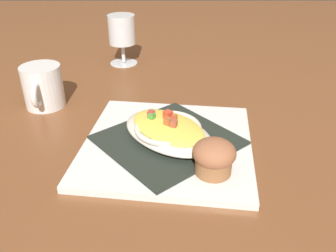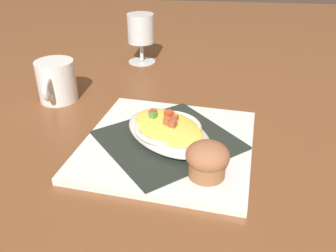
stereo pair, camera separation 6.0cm
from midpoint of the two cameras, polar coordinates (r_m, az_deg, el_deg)
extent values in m
plane|color=brown|center=(0.62, -2.76, -3.44)|extent=(2.60, 2.60, 0.00)
cube|color=white|center=(0.62, -2.78, -2.97)|extent=(0.32, 0.32, 0.01)
cube|color=#252C25|center=(0.61, -2.80, -2.32)|extent=(0.28, 0.28, 0.00)
ellipsoid|color=silver|center=(0.61, -2.83, -1.09)|extent=(0.21, 0.20, 0.03)
torus|color=silver|center=(0.60, -2.85, -0.34)|extent=(0.16, 0.16, 0.01)
ellipsoid|color=#EFD751|center=(0.60, -2.86, -0.18)|extent=(0.17, 0.17, 0.02)
cube|color=green|center=(0.62, -5.44, 2.08)|extent=(0.01, 0.01, 0.01)
cube|color=#B65B2E|center=(0.59, -2.50, 0.70)|extent=(0.02, 0.02, 0.01)
cube|color=#CA3B3A|center=(0.61, -5.50, 1.84)|extent=(0.01, 0.01, 0.01)
cube|color=#BB5331|center=(0.60, -1.78, 1.32)|extent=(0.01, 0.01, 0.01)
cube|color=#D6452A|center=(0.61, -2.66, 1.77)|extent=(0.02, 0.02, 0.01)
cube|color=green|center=(0.61, -5.40, 1.60)|extent=(0.01, 0.01, 0.01)
cube|color=#AD4F37|center=(0.58, -2.02, 0.35)|extent=(0.01, 0.01, 0.01)
cylinder|color=#98623B|center=(0.54, 4.09, -6.33)|extent=(0.06, 0.06, 0.03)
ellipsoid|color=#9F6140|center=(0.52, 4.18, -4.37)|extent=(0.07, 0.07, 0.04)
ellipsoid|color=#4C0F23|center=(0.52, 4.21, -3.57)|extent=(0.02, 0.02, 0.01)
cylinder|color=white|center=(0.80, -21.40, 5.87)|extent=(0.08, 0.08, 0.09)
torus|color=white|center=(0.76, -22.40, 4.52)|extent=(0.05, 0.01, 0.05)
cylinder|color=#4C2D14|center=(0.80, -21.21, 4.92)|extent=(0.07, 0.07, 0.05)
cylinder|color=white|center=(1.01, -8.77, 9.95)|extent=(0.07, 0.07, 0.00)
cylinder|color=white|center=(1.00, -8.90, 11.45)|extent=(0.01, 0.01, 0.05)
cylinder|color=white|center=(0.98, -9.20, 14.95)|extent=(0.07, 0.07, 0.07)
cylinder|color=silver|center=(0.99, -9.11, 13.91)|extent=(0.06, 0.06, 0.04)
camera|label=1|loc=(0.03, -92.86, -1.66)|focal=38.15mm
camera|label=2|loc=(0.03, 87.14, 1.66)|focal=38.15mm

